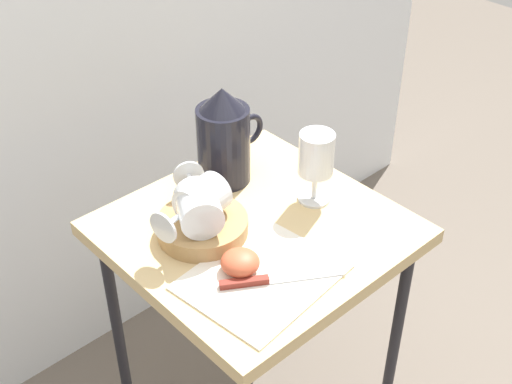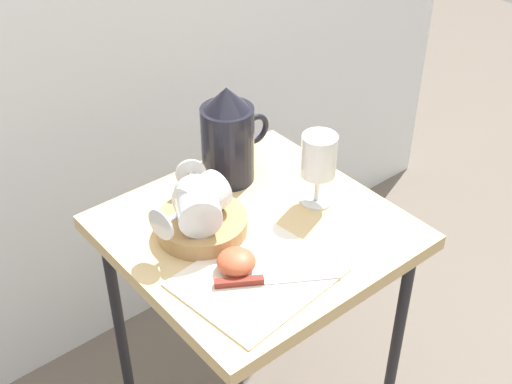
# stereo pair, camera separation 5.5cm
# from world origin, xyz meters

# --- Properties ---
(curtain_drape) EXTENTS (2.40, 0.03, 1.81)m
(curtain_drape) POSITION_xyz_m (0.00, 0.55, 0.90)
(curtain_drape) COLOR white
(curtain_drape) RESTS_ON ground_plane
(table) EXTENTS (0.51, 0.50, 0.66)m
(table) POSITION_xyz_m (0.00, 0.00, 0.60)
(table) COLOR tan
(table) RESTS_ON ground_plane
(linen_napkin) EXTENTS (0.28, 0.24, 0.00)m
(linen_napkin) POSITION_xyz_m (-0.09, -0.11, 0.67)
(linen_napkin) COLOR silver
(linen_napkin) RESTS_ON table
(basket_tray) EXTENTS (0.17, 0.17, 0.03)m
(basket_tray) POSITION_xyz_m (-0.09, 0.05, 0.68)
(basket_tray) COLOR #AD8451
(basket_tray) RESTS_ON table
(pitcher) EXTENTS (0.16, 0.11, 0.21)m
(pitcher) POSITION_xyz_m (0.06, 0.16, 0.75)
(pitcher) COLOR black
(pitcher) RESTS_ON table
(wine_glass_upright) EXTENTS (0.07, 0.07, 0.15)m
(wine_glass_upright) POSITION_xyz_m (0.14, -0.02, 0.76)
(wine_glass_upright) COLOR silver
(wine_glass_upright) RESTS_ON table
(wine_glass_tipped_near) EXTENTS (0.16, 0.09, 0.08)m
(wine_glass_tipped_near) POSITION_xyz_m (-0.09, 0.05, 0.74)
(wine_glass_tipped_near) COLOR silver
(wine_glass_tipped_near) RESTS_ON basket_tray
(wine_glass_tipped_far) EXTENTS (0.13, 0.17, 0.08)m
(wine_glass_tipped_far) POSITION_xyz_m (-0.10, 0.04, 0.74)
(wine_glass_tipped_far) COLOR silver
(wine_glass_tipped_far) RESTS_ON basket_tray
(apple_half_left) EXTENTS (0.07, 0.07, 0.04)m
(apple_half_left) POSITION_xyz_m (-0.11, -0.08, 0.69)
(apple_half_left) COLOR #C15133
(apple_half_left) RESTS_ON linen_napkin
(knife) EXTENTS (0.19, 0.13, 0.01)m
(knife) POSITION_xyz_m (-0.10, -0.13, 0.67)
(knife) COLOR silver
(knife) RESTS_ON linen_napkin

